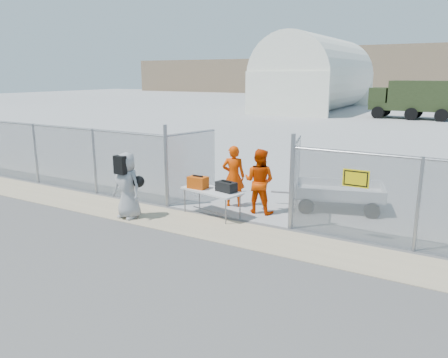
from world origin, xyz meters
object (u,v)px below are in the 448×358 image
Objects in this scene: folding_table at (212,203)px; utility_trailer at (338,196)px; security_worker_left at (233,176)px; visitor at (127,186)px; security_worker_right at (259,181)px.

utility_trailer is at bearing 51.90° from folding_table.
security_worker_left is 1.01× the size of visitor.
security_worker_left reaches higher than visitor.
visitor reaches higher than folding_table.
folding_table is 0.96× the size of security_worker_left.
security_worker_right is at bearing -157.59° from utility_trailer.
folding_table is 1.50m from security_worker_right.
security_worker_left is at bearing -12.98° from security_worker_right.
folding_table is at bearing -156.44° from utility_trailer.
folding_table is at bearing 37.00° from visitor.
visitor is (-2.97, -2.26, -0.01)m from security_worker_right.
folding_table is 1.24m from security_worker_left.
security_worker_right is at bearing 147.28° from security_worker_left.
security_worker_right is at bearing 53.92° from folding_table.
security_worker_left is 0.96m from security_worker_right.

